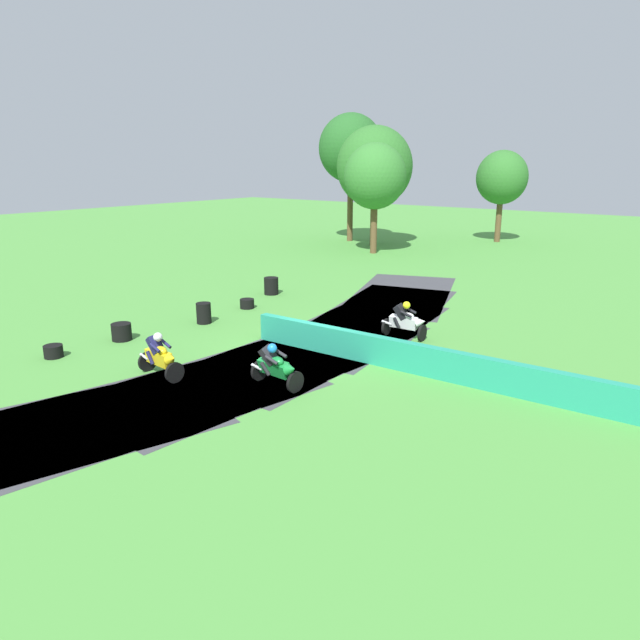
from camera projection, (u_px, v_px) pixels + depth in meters
name	position (u px, v px, depth m)	size (l,w,h in m)	color
ground_plane	(312.00, 349.00, 19.38)	(120.00, 120.00, 0.00)	#4C933D
track_asphalt	(296.00, 345.00, 19.77)	(7.83, 28.46, 0.01)	#3D3D42
safety_barrier	(481.00, 372.00, 15.98)	(0.30, 15.83, 0.90)	#239375
motorcycle_lead_yellow	(160.00, 356.00, 16.67)	(1.70, 0.79, 1.42)	black
motorcycle_chase_green	(276.00, 366.00, 15.94)	(1.69, 0.89, 1.43)	black
motorcycle_trailing_white	(405.00, 321.00, 20.36)	(1.68, 0.77, 1.43)	black
tire_stack_near	(53.00, 351.00, 18.53)	(0.59, 0.59, 0.40)	black
tire_stack_mid_a	(122.00, 332.00, 20.29)	(0.68, 0.68, 0.60)	black
tire_stack_mid_b	(204.00, 313.00, 22.39)	(0.56, 0.56, 0.80)	black
tire_stack_far	(247.00, 304.00, 24.72)	(0.60, 0.60, 0.40)	black
tire_stack_extra_a	(271.00, 286.00, 27.26)	(0.67, 0.67, 0.80)	black
tree_far_left	(375.00, 177.00, 38.24)	(4.10, 4.10, 7.24)	brown
tree_far_right	(502.00, 178.00, 43.82)	(3.82, 3.82, 6.86)	brown
tree_mid_rise	(375.00, 167.00, 41.84)	(5.46, 5.46, 8.54)	brown
tree_behind_barrier	(351.00, 148.00, 43.85)	(4.87, 4.87, 9.56)	brown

